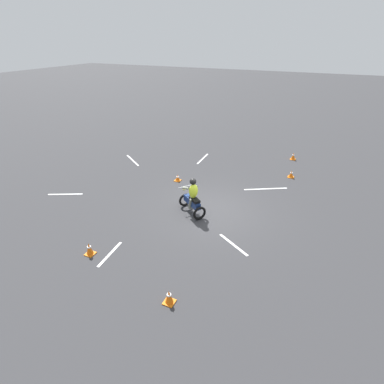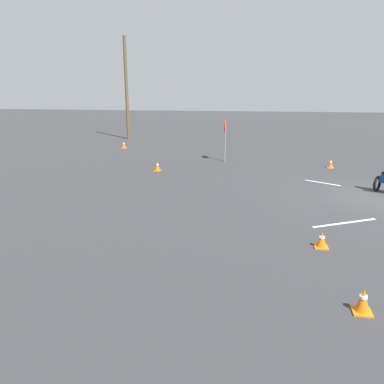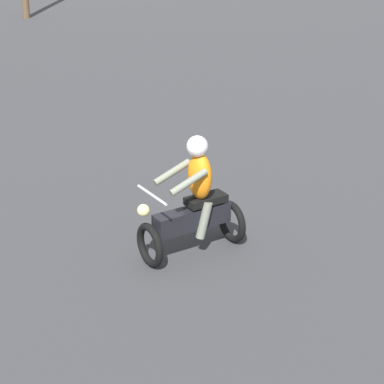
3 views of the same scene
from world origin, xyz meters
TOP-DOWN VIEW (x-y plane):
  - motorcycle_rider_background at (-8.09, 12.90)m, footprint 1.52×0.70m

SIDE VIEW (x-z plane):
  - motorcycle_rider_background at x=-8.09m, z-range -0.10..1.56m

